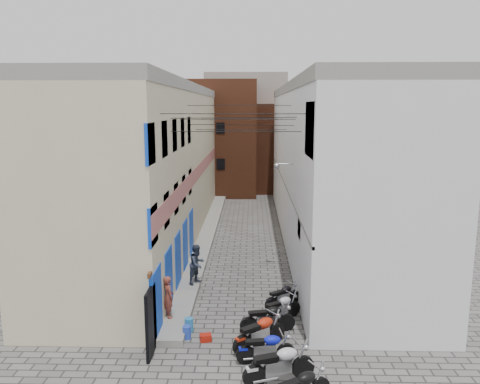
# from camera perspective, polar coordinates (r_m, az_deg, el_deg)

# --- Properties ---
(ground) EXTENTS (90.00, 90.00, 0.00)m
(ground) POSITION_cam_1_polar(r_m,az_deg,el_deg) (15.99, -1.00, -18.57)
(ground) COLOR #555350
(ground) RESTS_ON ground
(plinth) EXTENTS (0.90, 26.00, 0.25)m
(plinth) POSITION_cam_1_polar(r_m,az_deg,el_deg) (28.16, -4.05, -5.36)
(plinth) COLOR gray
(plinth) RESTS_ON ground
(building_left) EXTENTS (5.10, 27.00, 9.00)m
(building_left) POSITION_cam_1_polar(r_m,az_deg,el_deg) (27.70, -10.23, 3.47)
(building_left) COLOR #C5B695
(building_left) RESTS_ON ground
(building_right) EXTENTS (5.94, 26.00, 9.00)m
(building_right) POSITION_cam_1_polar(r_m,az_deg,el_deg) (27.52, 10.62, 3.43)
(building_right) COLOR silver
(building_right) RESTS_ON ground
(building_far_brick_left) EXTENTS (6.00, 6.00, 10.00)m
(building_far_brick_left) POSITION_cam_1_polar(r_m,az_deg,el_deg) (42.16, -2.12, 6.61)
(building_far_brick_left) COLOR brown
(building_far_brick_left) RESTS_ON ground
(building_far_brick_right) EXTENTS (5.00, 6.00, 8.00)m
(building_far_brick_right) POSITION_cam_1_polar(r_m,az_deg,el_deg) (44.21, 4.57, 5.46)
(building_far_brick_right) COLOR brown
(building_far_brick_right) RESTS_ON ground
(building_far_concrete) EXTENTS (8.00, 5.00, 11.00)m
(building_far_concrete) POSITION_cam_1_polar(r_m,az_deg,el_deg) (48.04, 0.73, 7.67)
(building_far_concrete) COLOR gray
(building_far_concrete) RESTS_ON ground
(far_shopfront) EXTENTS (2.00, 0.30, 2.40)m
(far_shopfront) POSITION_cam_1_polar(r_m,az_deg,el_deg) (39.73, 0.55, 0.87)
(far_shopfront) COLOR black
(far_shopfront) RESTS_ON ground
(overhead_wires) EXTENTS (5.80, 13.02, 1.32)m
(overhead_wires) POSITION_cam_1_polar(r_m,az_deg,el_deg) (21.65, -0.18, 8.73)
(overhead_wires) COLOR black
(overhead_wires) RESTS_ON ground
(motorcycle_b) EXTENTS (2.28, 1.39, 1.26)m
(motorcycle_b) POSITION_cam_1_polar(r_m,az_deg,el_deg) (14.07, 4.80, -20.01)
(motorcycle_b) COLOR #B7B7BC
(motorcycle_b) RESTS_ON ground
(motorcycle_c) EXTENTS (1.91, 0.84, 1.07)m
(motorcycle_c) POSITION_cam_1_polar(r_m,az_deg,el_deg) (15.04, 3.17, -18.27)
(motorcycle_c) COLOR #0C15BE
(motorcycle_c) RESTS_ON ground
(motorcycle_d) EXTENTS (2.04, 1.79, 1.20)m
(motorcycle_d) POSITION_cam_1_polar(r_m,az_deg,el_deg) (15.77, 2.41, -16.54)
(motorcycle_d) COLOR #B0240C
(motorcycle_d) RESTS_ON ground
(motorcycle_e) EXTENTS (2.04, 1.02, 1.13)m
(motorcycle_e) POSITION_cam_1_polar(r_m,az_deg,el_deg) (16.77, 3.40, -14.97)
(motorcycle_e) COLOR black
(motorcycle_e) RESTS_ON ground
(motorcycle_f) EXTENTS (1.79, 1.49, 1.04)m
(motorcycle_f) POSITION_cam_1_polar(r_m,az_deg,el_deg) (17.69, 4.98, -13.76)
(motorcycle_f) COLOR #BCBCC2
(motorcycle_f) RESTS_ON ground
(motorcycle_g) EXTENTS (1.68, 1.47, 0.99)m
(motorcycle_g) POSITION_cam_1_polar(r_m,az_deg,el_deg) (18.76, 5.23, -12.39)
(motorcycle_g) COLOR black
(motorcycle_g) RESTS_ON ground
(person_a) EXTENTS (0.59, 0.67, 1.54)m
(person_a) POSITION_cam_1_polar(r_m,az_deg,el_deg) (17.37, -8.71, -12.50)
(person_a) COLOR brown
(person_a) RESTS_ON plinth
(person_b) EXTENTS (1.00, 1.05, 1.71)m
(person_b) POSITION_cam_1_polar(r_m,az_deg,el_deg) (20.33, -5.23, -8.73)
(person_b) COLOR #2D3444
(person_b) RESTS_ON plinth
(water_jug_near) EXTENTS (0.35, 0.35, 0.45)m
(water_jug_near) POSITION_cam_1_polar(r_m,az_deg,el_deg) (16.59, -6.49, -16.63)
(water_jug_near) COLOR blue
(water_jug_near) RESTS_ON ground
(water_jug_far) EXTENTS (0.38, 0.38, 0.48)m
(water_jug_far) POSITION_cam_1_polar(r_m,az_deg,el_deg) (17.05, -6.24, -15.79)
(water_jug_far) COLOR #257BBD
(water_jug_far) RESTS_ON ground
(red_crate) EXTENTS (0.43, 0.36, 0.23)m
(red_crate) POSITION_cam_1_polar(r_m,az_deg,el_deg) (16.43, -4.22, -17.29)
(red_crate) COLOR #A0170B
(red_crate) RESTS_ON ground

